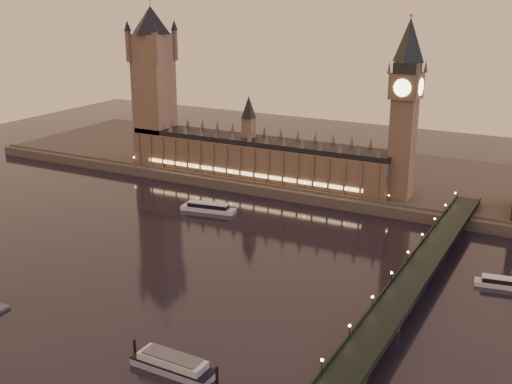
# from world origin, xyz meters

# --- Properties ---
(ground) EXTENTS (700.00, 700.00, 0.00)m
(ground) POSITION_xyz_m (0.00, 0.00, 0.00)
(ground) COLOR black
(ground) RESTS_ON ground
(far_embankment) EXTENTS (560.00, 130.00, 6.00)m
(far_embankment) POSITION_xyz_m (30.00, 165.00, 3.00)
(far_embankment) COLOR #423D35
(far_embankment) RESTS_ON ground
(palace_of_westminster) EXTENTS (180.00, 26.62, 52.00)m
(palace_of_westminster) POSITION_xyz_m (-40.12, 120.99, 21.71)
(palace_of_westminster) COLOR brown
(palace_of_westminster) RESTS_ON ground
(victoria_tower) EXTENTS (31.68, 31.68, 118.00)m
(victoria_tower) POSITION_xyz_m (-120.00, 121.00, 65.79)
(victoria_tower) COLOR brown
(victoria_tower) RESTS_ON ground
(big_ben) EXTENTS (17.68, 17.68, 104.00)m
(big_ben) POSITION_xyz_m (53.99, 120.99, 63.95)
(big_ben) COLOR brown
(big_ben) RESTS_ON ground
(westminster_bridge) EXTENTS (13.20, 260.00, 15.30)m
(westminster_bridge) POSITION_xyz_m (91.61, 0.00, 5.52)
(westminster_bridge) COLOR black
(westminster_bridge) RESTS_ON ground
(cruise_boat_a) EXTENTS (32.99, 12.17, 5.16)m
(cruise_boat_a) POSITION_xyz_m (-40.18, 61.83, 2.28)
(cruise_boat_a) COLOR silver
(cruise_boat_a) RESTS_ON ground
(cruise_boat_b) EXTENTS (24.32, 9.81, 4.37)m
(cruise_boat_b) POSITION_xyz_m (124.38, 38.01, 1.92)
(cruise_boat_b) COLOR silver
(cruise_boat_b) RESTS_ON ground
(moored_barge) EXTENTS (34.77, 8.93, 6.37)m
(moored_barge) POSITION_xyz_m (36.46, -81.30, 2.69)
(moored_barge) COLOR #96A2BF
(moored_barge) RESTS_ON ground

